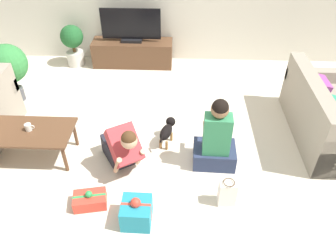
{
  "coord_description": "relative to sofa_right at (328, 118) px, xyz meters",
  "views": [
    {
      "loc": [
        0.37,
        -3.26,
        2.97
      ],
      "look_at": [
        0.23,
        -0.1,
        0.45
      ],
      "focal_mm": 35.0,
      "sensor_mm": 36.0,
      "label": 1
    }
  ],
  "objects": [
    {
      "name": "gift_box_a",
      "position": [
        -2.97,
        -1.34,
        -0.22
      ],
      "size": [
        0.39,
        0.29,
        0.21
      ],
      "rotation": [
        0.0,
        0.0,
        0.19
      ],
      "color": "red",
      "rests_on": "ground_plane"
    },
    {
      "name": "potted_plant_corner_left",
      "position": [
        -4.62,
        0.7,
        0.32
      ],
      "size": [
        0.59,
        0.59,
        0.94
      ],
      "color": "#4C4C51",
      "rests_on": "ground_plane"
    },
    {
      "name": "sofa_right",
      "position": [
        0.0,
        0.0,
        0.0
      ],
      "size": [
        0.93,
        1.71,
        0.84
      ],
      "rotation": [
        0.0,
        0.0,
        1.57
      ],
      "color": "gray",
      "rests_on": "ground_plane"
    },
    {
      "name": "gift_box_b",
      "position": [
        -2.43,
        -1.53,
        -0.15
      ],
      "size": [
        0.31,
        0.32,
        0.35
      ],
      "rotation": [
        0.0,
        0.0,
        -0.02
      ],
      "color": "teal",
      "rests_on": "ground_plane"
    },
    {
      "name": "person_kneeling",
      "position": [
        -2.69,
        -0.73,
        0.03
      ],
      "size": [
        0.65,
        0.78,
        0.75
      ],
      "rotation": [
        0.0,
        0.0,
        0.55
      ],
      "color": "#23232D",
      "rests_on": "ground_plane"
    },
    {
      "name": "dog",
      "position": [
        -2.17,
        -0.24,
        -0.09
      ],
      "size": [
        0.23,
        0.47,
        0.31
      ],
      "rotation": [
        0.0,
        0.0,
        2.84
      ],
      "color": "black",
      "rests_on": "ground_plane"
    },
    {
      "name": "ground_plane",
      "position": [
        -2.38,
        -0.36,
        -0.3
      ],
      "size": [
        16.0,
        16.0,
        0.0
      ],
      "primitive_type": "plane",
      "color": "beige"
    },
    {
      "name": "person_sitting",
      "position": [
        -1.56,
        -0.62,
        0.07
      ],
      "size": [
        0.53,
        0.49,
        0.99
      ],
      "rotation": [
        0.0,
        0.0,
        3.11
      ],
      "color": "#283351",
      "rests_on": "ground_plane"
    },
    {
      "name": "coffee_table",
      "position": [
        -3.85,
        -0.59,
        0.08
      ],
      "size": [
        1.05,
        0.6,
        0.42
      ],
      "color": "brown",
      "rests_on": "ground_plane"
    },
    {
      "name": "tv",
      "position": [
        -2.91,
        1.98,
        0.43
      ],
      "size": [
        1.06,
        0.2,
        0.6
      ],
      "color": "black",
      "rests_on": "tv_console"
    },
    {
      "name": "potted_plant_back_left",
      "position": [
        -3.99,
        1.93,
        0.15
      ],
      "size": [
        0.41,
        0.41,
        0.76
      ],
      "color": "beige",
      "rests_on": "ground_plane"
    },
    {
      "name": "tv_console",
      "position": [
        -2.91,
        1.98,
        -0.06
      ],
      "size": [
        1.46,
        0.45,
        0.47
      ],
      "color": "brown",
      "rests_on": "ground_plane"
    },
    {
      "name": "gift_bag_a",
      "position": [
        -1.46,
        -1.26,
        -0.13
      ],
      "size": [
        0.2,
        0.14,
        0.35
      ],
      "rotation": [
        0.0,
        0.0,
        0.07
      ],
      "color": "white",
      "rests_on": "ground_plane"
    },
    {
      "name": "mug",
      "position": [
        -3.85,
        -0.58,
        0.17
      ],
      "size": [
        0.12,
        0.08,
        0.09
      ],
      "color": "silver",
      "rests_on": "coffee_table"
    }
  ]
}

